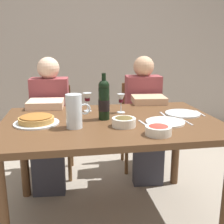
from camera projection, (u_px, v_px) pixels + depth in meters
The scene contains 20 objects.
ground_plane at pixel (111, 216), 2.11m from camera, with size 8.00×8.00×0.00m, color gray.
back_wall at pixel (85, 34), 3.88m from camera, with size 8.00×0.10×2.80m, color #A3998E.
dining_table at pixel (111, 133), 1.94m from camera, with size 1.50×1.00×0.76m.
wine_bottle at pixel (104, 100), 1.92m from camera, with size 0.08×0.08×0.32m.
water_pitcher at pixel (74, 113), 1.73m from camera, with size 0.16×0.10×0.22m.
baked_tart at pixel (36, 120), 1.84m from camera, with size 0.30×0.30×0.06m.
salad_bowl at pixel (158, 130), 1.61m from camera, with size 0.16×0.16×0.06m.
olive_bowl at pixel (124, 121), 1.78m from camera, with size 0.15×0.15×0.07m.
wine_glass_left_diner at pixel (121, 99), 2.11m from camera, with size 0.06×0.06×0.15m.
wine_glass_right_diner at pixel (87, 98), 2.15m from camera, with size 0.07×0.07×0.15m.
dinner_plate_left_setting at pixel (183, 114), 2.08m from camera, with size 0.26×0.26×0.01m, color silver.
dinner_plate_right_setting at pixel (165, 122), 1.86m from camera, with size 0.26×0.26×0.01m, color white.
fork_left_setting at pixel (164, 115), 2.06m from camera, with size 0.16×0.01×0.01m, color silver.
knife_left_setting at pixel (200, 113), 2.11m from camera, with size 0.18×0.01×0.01m, color silver.
knife_right_setting at pixel (186, 121), 1.89m from camera, with size 0.18×0.01×0.01m, color silver.
spoon_right_setting at pixel (144, 124), 1.84m from camera, with size 0.16×0.01×0.01m, color silver.
chair_left at pixel (53, 124), 2.76m from camera, with size 0.43×0.43×0.87m.
diner_left at pixel (49, 119), 2.50m from camera, with size 0.36×0.52×1.16m.
chair_right at pixel (140, 119), 2.93m from camera, with size 0.43×0.43×0.87m.
diner_right at pixel (145, 114), 2.67m from camera, with size 0.36×0.53×1.16m.
Camera 1 is at (-0.30, -1.83, 1.28)m, focal length 44.42 mm.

